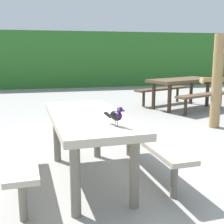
{
  "coord_description": "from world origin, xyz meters",
  "views": [
    {
      "loc": [
        -0.53,
        -3.12,
        1.39
      ],
      "look_at": [
        0.11,
        -0.46,
        0.84
      ],
      "focal_mm": 47.8,
      "sensor_mm": 36.0,
      "label": 1
    }
  ],
  "objects": [
    {
      "name": "picnic_table_mid_left",
      "position": [
        2.91,
        3.75,
        0.56
      ],
      "size": [
        2.22,
        2.2,
        0.74
      ],
      "color": "brown",
      "rests_on": "ground"
    },
    {
      "name": "ground_plane",
      "position": [
        0.0,
        0.0,
        0.0
      ],
      "size": [
        60.0,
        60.0,
        0.0
      ],
      "primitive_type": "plane",
      "color": "gray"
    },
    {
      "name": "hedge_wall",
      "position": [
        0.0,
        9.91,
        1.1
      ],
      "size": [
        28.0,
        2.31,
        2.21
      ],
      "primitive_type": "cube",
      "color": "#2D6B28",
      "rests_on": "ground"
    },
    {
      "name": "stalk_post_right_side",
      "position": [
        2.62,
        1.76,
        0.87
      ],
      "size": [
        0.64,
        0.64,
        1.72
      ],
      "color": "#997A4C",
      "rests_on": "ground"
    },
    {
      "name": "bird_grackle",
      "position": [
        0.11,
        -0.61,
        0.84
      ],
      "size": [
        0.14,
        0.27,
        0.18
      ],
      "color": "black",
      "rests_on": "picnic_table_foreground"
    },
    {
      "name": "picnic_table_foreground",
      "position": [
        -0.06,
        -0.05,
        0.56
      ],
      "size": [
        1.77,
        1.84,
        0.74
      ],
      "color": "#B2A893",
      "rests_on": "ground"
    }
  ]
}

